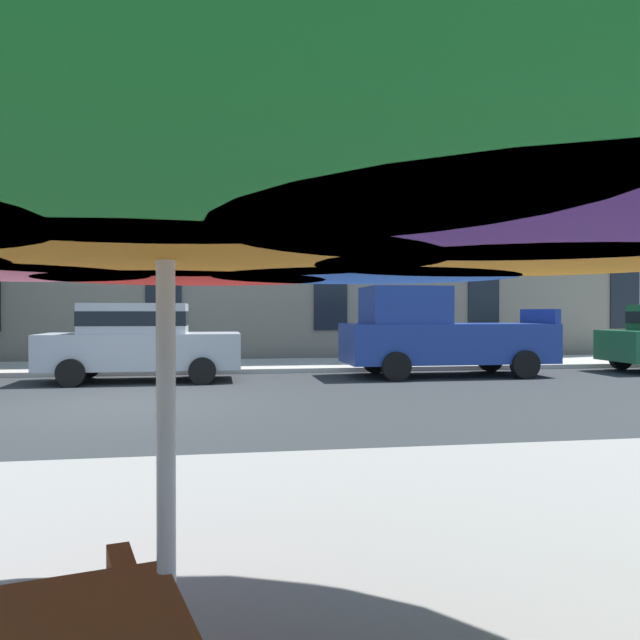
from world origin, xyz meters
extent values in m
plane|color=#2D3033|center=(0.00, 0.00, 0.00)|extent=(120.00, 120.00, 0.00)
cube|color=#B2ADA3|center=(0.00, 6.80, 0.06)|extent=(56.00, 3.60, 0.12)
cube|color=gray|center=(0.00, 15.00, 9.60)|extent=(37.03, 12.00, 19.20)
cube|color=beige|center=(0.00, 8.96, 3.20)|extent=(36.29, 0.08, 0.36)
cube|color=beige|center=(0.00, 8.96, 6.40)|extent=(36.29, 0.08, 0.36)
cube|color=beige|center=(0.00, 8.96, 9.60)|extent=(36.29, 0.08, 0.36)
cube|color=black|center=(0.00, 8.97, 10.00)|extent=(1.10, 0.06, 18.00)
cube|color=black|center=(5.29, 8.97, 10.00)|extent=(1.10, 0.06, 18.00)
cube|color=black|center=(10.58, 8.97, 10.00)|extent=(1.10, 0.06, 18.00)
cube|color=black|center=(15.87, 8.97, 10.00)|extent=(1.10, 0.06, 18.00)
cube|color=#A8AAB2|center=(-0.06, 3.70, 0.70)|extent=(4.40, 1.76, 0.80)
cube|color=#A8AAB2|center=(-0.21, 3.70, 1.44)|extent=(2.30, 1.55, 0.68)
cube|color=black|center=(-0.21, 3.70, 1.44)|extent=(2.32, 1.57, 0.32)
cylinder|color=black|center=(1.31, 4.58, 0.30)|extent=(0.60, 0.22, 0.60)
cylinder|color=black|center=(1.31, 2.82, 0.30)|extent=(0.60, 0.22, 0.60)
cylinder|color=black|center=(-1.42, 4.58, 0.30)|extent=(0.60, 0.22, 0.60)
cylinder|color=black|center=(-1.42, 2.82, 0.30)|extent=(0.60, 0.22, 0.60)
cube|color=navy|center=(7.25, 3.70, 0.82)|extent=(5.10, 1.90, 0.96)
cube|color=navy|center=(6.15, 3.70, 1.75)|extent=(1.90, 1.75, 0.90)
cube|color=navy|center=(9.72, 3.70, 1.48)|extent=(0.16, 1.75, 0.36)
cylinder|color=black|center=(8.83, 4.65, 0.34)|extent=(0.68, 0.22, 0.68)
cylinder|color=black|center=(8.83, 2.75, 0.34)|extent=(0.68, 0.22, 0.68)
cylinder|color=black|center=(5.67, 4.65, 0.34)|extent=(0.68, 0.22, 0.68)
cylinder|color=black|center=(5.67, 2.75, 0.34)|extent=(0.68, 0.22, 0.68)
cylinder|color=black|center=(12.63, 4.58, 0.30)|extent=(0.60, 0.22, 0.60)
cylinder|color=silver|center=(1.44, -9.00, 1.13)|extent=(0.06, 0.06, 2.26)
cone|color=orange|center=(2.63, -9.00, 2.00)|extent=(1.42, 1.42, 0.52)
cone|color=blue|center=(2.28, -8.16, 2.00)|extent=(1.42, 1.42, 0.52)
cone|color=red|center=(1.44, -7.82, 2.00)|extent=(1.42, 1.42, 0.52)
cone|color=#662D9E|center=(2.28, -9.84, 2.00)|extent=(1.42, 1.42, 0.52)
cone|color=orange|center=(1.44, -9.00, 2.04)|extent=(1.77, 1.77, 0.60)
camera|label=1|loc=(1.60, -11.00, 1.58)|focal=35.06mm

